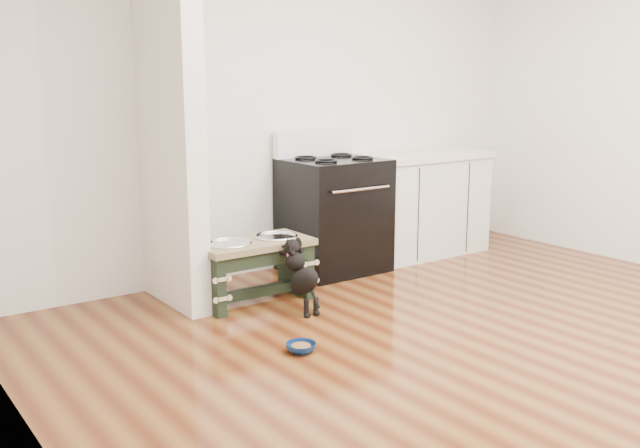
# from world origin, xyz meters

# --- Properties ---
(ground) EXTENTS (5.00, 5.00, 0.00)m
(ground) POSITION_xyz_m (0.00, 0.00, 0.00)
(ground) COLOR #4A1F0D
(ground) RESTS_ON ground
(room_shell) EXTENTS (5.00, 5.00, 5.00)m
(room_shell) POSITION_xyz_m (0.00, 0.00, 1.62)
(room_shell) COLOR silver
(room_shell) RESTS_ON ground
(partition_wall) EXTENTS (0.15, 0.80, 2.70)m
(partition_wall) POSITION_xyz_m (-1.18, 2.10, 1.35)
(partition_wall) COLOR silver
(partition_wall) RESTS_ON ground
(oven_range) EXTENTS (0.76, 0.69, 1.14)m
(oven_range) POSITION_xyz_m (0.25, 2.16, 0.48)
(oven_range) COLOR black
(oven_range) RESTS_ON ground
(cabinet_run) EXTENTS (1.24, 0.64, 0.91)m
(cabinet_run) POSITION_xyz_m (1.23, 2.18, 0.45)
(cabinet_run) COLOR silver
(cabinet_run) RESTS_ON ground
(dog_feeder) EXTENTS (0.81, 0.43, 0.46)m
(dog_feeder) POSITION_xyz_m (-0.71, 1.80, 0.32)
(dog_feeder) COLOR black
(dog_feeder) RESTS_ON ground
(puppy) EXTENTS (0.14, 0.42, 0.49)m
(puppy) POSITION_xyz_m (-0.57, 1.43, 0.27)
(puppy) COLOR black
(puppy) RESTS_ON ground
(floor_bowl) EXTENTS (0.19, 0.19, 0.06)m
(floor_bowl) POSITION_xyz_m (-0.98, 0.82, 0.03)
(floor_bowl) COLOR #0B2250
(floor_bowl) RESTS_ON ground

